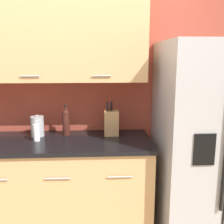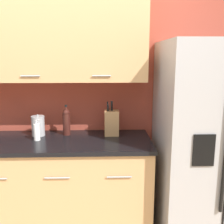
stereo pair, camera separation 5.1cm
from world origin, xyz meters
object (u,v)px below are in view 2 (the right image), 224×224
(wine_bottle, at_px, (66,121))
(soap_dispenser, at_px, (37,132))
(refrigerator, at_px, (208,144))
(knife_block, at_px, (112,122))
(steel_canister, at_px, (38,126))

(wine_bottle, xyz_separation_m, soap_dispenser, (-0.24, -0.16, -0.05))
(refrigerator, xyz_separation_m, knife_block, (-0.84, 0.21, 0.15))
(wine_bottle, relative_size, steel_canister, 1.42)
(refrigerator, xyz_separation_m, wine_bottle, (-1.27, 0.24, 0.16))
(refrigerator, bearing_deg, knife_block, 165.97)
(soap_dispenser, distance_m, steel_canister, 0.15)
(steel_canister, bearing_deg, knife_block, -0.50)
(wine_bottle, distance_m, steel_canister, 0.27)
(refrigerator, distance_m, knife_block, 0.88)
(knife_block, relative_size, soap_dispenser, 1.74)
(wine_bottle, bearing_deg, refrigerator, -10.54)
(knife_block, bearing_deg, refrigerator, -14.03)
(refrigerator, bearing_deg, wine_bottle, 169.46)
(knife_block, bearing_deg, steel_canister, 179.50)
(refrigerator, relative_size, knife_block, 5.36)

